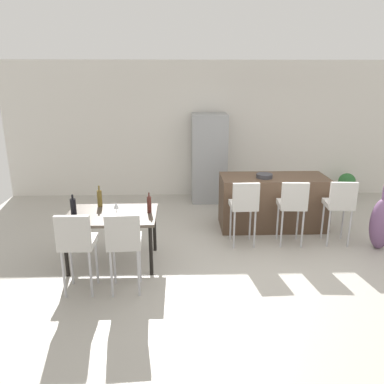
{
  "coord_description": "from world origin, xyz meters",
  "views": [
    {
      "loc": [
        -1.24,
        -5.07,
        2.54
      ],
      "look_at": [
        -1.06,
        0.49,
        0.85
      ],
      "focal_mm": 35.18,
      "sensor_mm": 36.0,
      "label": 1
    }
  ],
  "objects_px": {
    "kitchen_island": "(272,202)",
    "fruit_bowl": "(264,176)",
    "wine_glass_left": "(116,206)",
    "bar_chair_left": "(244,203)",
    "wine_bottle_corner": "(73,206)",
    "floor_vase": "(381,223)",
    "dining_table": "(112,219)",
    "dining_chair_far": "(124,240)",
    "bar_chair_right": "(340,202)",
    "wine_bottle_inner": "(100,198)",
    "wine_bottle_middle": "(149,204)",
    "refrigerator": "(209,158)",
    "bar_chair_middle": "(293,203)",
    "potted_plant": "(347,184)",
    "dining_chair_near": "(76,241)"
  },
  "relations": [
    {
      "from": "bar_chair_right",
      "to": "refrigerator",
      "type": "height_order",
      "value": "refrigerator"
    },
    {
      "from": "wine_bottle_corner",
      "to": "refrigerator",
      "type": "xyz_separation_m",
      "value": [
        2.08,
        2.86,
        0.07
      ]
    },
    {
      "from": "potted_plant",
      "to": "bar_chair_middle",
      "type": "bearing_deg",
      "value": -128.99
    },
    {
      "from": "dining_chair_far",
      "to": "wine_bottle_corner",
      "type": "xyz_separation_m",
      "value": [
        -0.8,
        0.8,
        0.16
      ]
    },
    {
      "from": "fruit_bowl",
      "to": "potted_plant",
      "type": "xyz_separation_m",
      "value": [
        2.2,
        1.67,
        -0.63
      ]
    },
    {
      "from": "dining_chair_far",
      "to": "dining_chair_near",
      "type": "bearing_deg",
      "value": -179.99
    },
    {
      "from": "dining_chair_near",
      "to": "bar_chair_middle",
      "type": "bearing_deg",
      "value": 23.8
    },
    {
      "from": "bar_chair_middle",
      "to": "potted_plant",
      "type": "height_order",
      "value": "bar_chair_middle"
    },
    {
      "from": "kitchen_island",
      "to": "floor_vase",
      "type": "xyz_separation_m",
      "value": [
        1.45,
        -0.94,
        -0.04
      ]
    },
    {
      "from": "wine_bottle_middle",
      "to": "wine_bottle_inner",
      "type": "relative_size",
      "value": 0.93
    },
    {
      "from": "wine_bottle_corner",
      "to": "wine_glass_left",
      "type": "relative_size",
      "value": 1.61
    },
    {
      "from": "dining_table",
      "to": "potted_plant",
      "type": "height_order",
      "value": "dining_table"
    },
    {
      "from": "bar_chair_middle",
      "to": "potted_plant",
      "type": "distance_m",
      "value": 3.04
    },
    {
      "from": "wine_glass_left",
      "to": "floor_vase",
      "type": "bearing_deg",
      "value": 5.14
    },
    {
      "from": "wine_bottle_corner",
      "to": "wine_bottle_inner",
      "type": "height_order",
      "value": "wine_bottle_inner"
    },
    {
      "from": "dining_table",
      "to": "floor_vase",
      "type": "distance_m",
      "value": 4.04
    },
    {
      "from": "bar_chair_left",
      "to": "dining_chair_far",
      "type": "xyz_separation_m",
      "value": [
        -1.65,
        -1.3,
        0.0
      ]
    },
    {
      "from": "bar_chair_right",
      "to": "wine_bottle_corner",
      "type": "distance_m",
      "value": 3.97
    },
    {
      "from": "wine_glass_left",
      "to": "fruit_bowl",
      "type": "height_order",
      "value": "fruit_bowl"
    },
    {
      "from": "kitchen_island",
      "to": "bar_chair_middle",
      "type": "distance_m",
      "value": 0.81
    },
    {
      "from": "bar_chair_left",
      "to": "wine_bottle_corner",
      "type": "distance_m",
      "value": 2.5
    },
    {
      "from": "wine_bottle_middle",
      "to": "refrigerator",
      "type": "bearing_deg",
      "value": 69.81
    },
    {
      "from": "potted_plant",
      "to": "kitchen_island",
      "type": "bearing_deg",
      "value": -141.86
    },
    {
      "from": "wine_bottle_inner",
      "to": "floor_vase",
      "type": "relative_size",
      "value": 0.31
    },
    {
      "from": "kitchen_island",
      "to": "potted_plant",
      "type": "bearing_deg",
      "value": 38.14
    },
    {
      "from": "bar_chair_left",
      "to": "refrigerator",
      "type": "distance_m",
      "value": 2.4
    },
    {
      "from": "bar_chair_left",
      "to": "floor_vase",
      "type": "distance_m",
      "value": 2.11
    },
    {
      "from": "kitchen_island",
      "to": "dining_table",
      "type": "distance_m",
      "value": 2.87
    },
    {
      "from": "kitchen_island",
      "to": "dining_chair_far",
      "type": "bearing_deg",
      "value": -137.8
    },
    {
      "from": "wine_bottle_corner",
      "to": "floor_vase",
      "type": "bearing_deg",
      "value": 4.18
    },
    {
      "from": "bar_chair_left",
      "to": "wine_glass_left",
      "type": "bearing_deg",
      "value": -164.14
    },
    {
      "from": "bar_chair_right",
      "to": "wine_bottle_inner",
      "type": "height_order",
      "value": "wine_bottle_inner"
    },
    {
      "from": "bar_chair_middle",
      "to": "bar_chair_right",
      "type": "relative_size",
      "value": 1.0
    },
    {
      "from": "bar_chair_right",
      "to": "wine_bottle_inner",
      "type": "relative_size",
      "value": 3.35
    },
    {
      "from": "wine_bottle_inner",
      "to": "wine_glass_left",
      "type": "distance_m",
      "value": 0.45
    },
    {
      "from": "bar_chair_right",
      "to": "wine_bottle_corner",
      "type": "xyz_separation_m",
      "value": [
        -3.93,
        -0.5,
        0.16
      ]
    },
    {
      "from": "dining_table",
      "to": "wine_bottle_middle",
      "type": "bearing_deg",
      "value": 3.62
    },
    {
      "from": "kitchen_island",
      "to": "fruit_bowl",
      "type": "distance_m",
      "value": 0.54
    },
    {
      "from": "dining_chair_near",
      "to": "wine_bottle_inner",
      "type": "distance_m",
      "value": 1.13
    },
    {
      "from": "dining_table",
      "to": "refrigerator",
      "type": "relative_size",
      "value": 0.67
    },
    {
      "from": "bar_chair_left",
      "to": "wine_bottle_middle",
      "type": "distance_m",
      "value": 1.5
    },
    {
      "from": "dining_chair_far",
      "to": "fruit_bowl",
      "type": "relative_size",
      "value": 3.88
    },
    {
      "from": "bar_chair_left",
      "to": "floor_vase",
      "type": "bearing_deg",
      "value": -4.73
    },
    {
      "from": "kitchen_island",
      "to": "dining_table",
      "type": "height_order",
      "value": "kitchen_island"
    },
    {
      "from": "dining_chair_far",
      "to": "potted_plant",
      "type": "xyz_separation_m",
      "value": [
        4.3,
        3.65,
        -0.37
      ]
    },
    {
      "from": "bar_chair_left",
      "to": "refrigerator",
      "type": "relative_size",
      "value": 0.57
    },
    {
      "from": "bar_chair_right",
      "to": "dining_table",
      "type": "bearing_deg",
      "value": -171.49
    },
    {
      "from": "bar_chair_left",
      "to": "dining_chair_far",
      "type": "relative_size",
      "value": 1.0
    },
    {
      "from": "wine_glass_left",
      "to": "wine_bottle_middle",
      "type": "bearing_deg",
      "value": 6.32
    },
    {
      "from": "dining_chair_far",
      "to": "wine_bottle_corner",
      "type": "bearing_deg",
      "value": 134.96
    }
  ]
}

